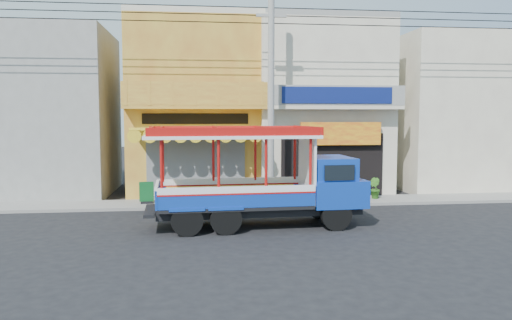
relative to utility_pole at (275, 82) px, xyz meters
The scene contains 13 objects.
ground 6.08m from the utility_pole, 75.53° to the right, with size 90.00×90.00×0.00m, color black.
sidewalk 5.09m from the utility_pole, 39.41° to the left, with size 30.00×2.00×0.12m, color slate.
shophouse_left 5.70m from the utility_pole, 124.03° to the left, with size 6.00×7.50×8.24m.
shophouse_right 5.54m from the utility_pole, 58.56° to the left, with size 6.00×6.75×8.24m.
party_pilaster 1.87m from the utility_pole, 95.46° to the left, with size 0.35×0.30×8.00m, color beige.
filler_building_left 11.25m from the utility_pole, 155.15° to the left, with size 6.00×6.00×7.60m, color gray.
filler_building_right 10.98m from the utility_pole, 25.50° to the left, with size 6.00×6.00×7.60m, color beige.
utility_pole is the anchor object (origin of this frame).
songthaew_truck 5.00m from the utility_pole, 99.69° to the right, with size 7.21×2.68×3.32m.
green_sign 6.90m from the utility_pole, behind, with size 0.58×0.33×0.89m.
potted_plant_a 5.01m from the utility_pole, 28.92° to the left, with size 0.79×0.68×0.87m, color #2D611B.
potted_plant_b 6.37m from the utility_pole, ahead, with size 0.49×0.40×0.89m, color #2D611B.
potted_plant_c 5.95m from the utility_pole, 20.23° to the left, with size 0.54×0.54×0.97m, color #2D611B.
Camera 1 is at (-3.93, -16.49, 3.66)m, focal length 35.00 mm.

